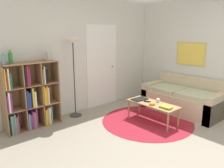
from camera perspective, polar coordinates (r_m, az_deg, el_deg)
The scene contains 16 objects.
ground_plane at distance 3.66m, azimuth 17.18°, elevation -16.76°, with size 14.00×14.00×0.00m, color gray.
wall_back at distance 5.08m, azimuth -7.70°, elevation 7.41°, with size 7.25×0.11×2.60m.
wall_right at distance 5.72m, azimuth 18.48°, elevation 7.64°, with size 0.08×5.60×2.60m.
rug at distance 4.66m, azimuth 9.16°, elevation -9.50°, with size 1.87×1.87×0.01m.
bookshelf at distance 4.41m, azimuth -20.74°, elevation -3.48°, with size 1.02×0.34×1.27m.
floor_lamp at distance 4.65m, azimuth -10.08°, elevation 7.35°, with size 0.27×0.27×1.69m.
couch at distance 5.39m, azimuth 18.24°, elevation -3.73°, with size 0.89×1.75×0.77m.
coffee_table at distance 4.55m, azimuth 10.54°, elevation -5.43°, with size 0.43×1.08×0.40m.
laptop at distance 4.72m, azimuth 7.23°, elevation -3.93°, with size 0.34×0.23×0.02m.
bowl at distance 4.41m, azimuth 10.44°, elevation -5.15°, with size 0.12×0.12×0.04m.
book_stack_on_table at distance 4.29m, azimuth 13.89°, elevation -5.91°, with size 0.14×0.23×0.04m.
cup at distance 4.61m, azimuth 11.94°, elevation -4.22°, with size 0.07×0.07×0.07m.
remote at distance 4.58m, azimuth 9.24°, elevation -4.54°, with size 0.09×0.15×0.02m.
bottle_left at distance 4.13m, azimuth -26.55°, elevation 5.73°, with size 0.08×0.08×0.21m.
bottle_middle at distance 4.21m, azimuth -25.01°, elevation 6.21°, with size 0.07×0.07×0.24m.
vase_on_shelf at distance 4.43m, azimuth -16.19°, elevation 7.01°, with size 0.11×0.11×0.17m.
Camera 1 is at (-2.77, -1.58, 1.80)m, focal length 35.00 mm.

